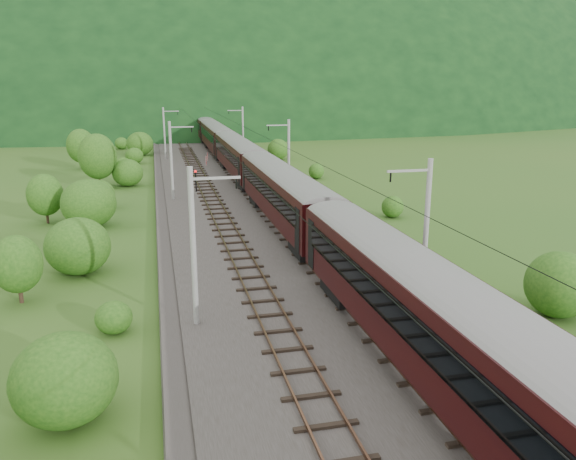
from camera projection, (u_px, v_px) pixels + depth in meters
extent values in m
plane|color=#2B591C|center=(314.00, 317.00, 29.90)|extent=(600.00, 600.00, 0.00)
cube|color=#38332D|center=(275.00, 259.00, 39.27)|extent=(14.00, 220.00, 0.30)
cube|color=brown|center=(231.00, 257.00, 38.49)|extent=(0.08, 220.00, 0.15)
cube|color=brown|center=(251.00, 256.00, 38.81)|extent=(0.08, 220.00, 0.15)
cube|color=black|center=(241.00, 258.00, 38.68)|extent=(2.40, 220.00, 0.12)
cube|color=brown|center=(298.00, 253.00, 39.56)|extent=(0.08, 220.00, 0.15)
cube|color=brown|center=(318.00, 251.00, 39.87)|extent=(0.08, 220.00, 0.15)
cube|color=black|center=(308.00, 254.00, 39.75)|extent=(2.40, 220.00, 0.12)
cylinder|color=gray|center=(193.00, 248.00, 27.42)|extent=(0.28, 0.28, 8.00)
cube|color=gray|center=(216.00, 178.00, 26.82)|extent=(2.40, 0.12, 0.12)
cylinder|color=black|center=(236.00, 183.00, 27.12)|extent=(0.10, 0.10, 0.50)
cylinder|color=gray|center=(171.00, 161.00, 57.53)|extent=(0.28, 0.28, 8.00)
cube|color=gray|center=(182.00, 127.00, 56.92)|extent=(2.40, 0.12, 0.12)
cylinder|color=black|center=(192.00, 130.00, 57.22)|extent=(0.10, 0.10, 0.50)
cylinder|color=gray|center=(164.00, 133.00, 87.63)|extent=(0.28, 0.28, 8.00)
cube|color=gray|center=(171.00, 111.00, 87.02)|extent=(2.40, 0.12, 0.12)
cylinder|color=black|center=(178.00, 113.00, 87.32)|extent=(0.10, 0.10, 0.50)
cylinder|color=gray|center=(161.00, 120.00, 117.73)|extent=(0.28, 0.28, 8.00)
cube|color=gray|center=(166.00, 104.00, 117.12)|extent=(2.40, 0.12, 0.12)
cylinder|color=black|center=(171.00, 105.00, 117.42)|extent=(0.10, 0.10, 0.50)
cylinder|color=gray|center=(159.00, 112.00, 147.83)|extent=(0.28, 0.28, 8.00)
cube|color=gray|center=(163.00, 99.00, 147.23)|extent=(2.40, 0.12, 0.12)
cylinder|color=black|center=(167.00, 100.00, 147.53)|extent=(0.10, 0.10, 0.50)
cylinder|color=gray|center=(426.00, 233.00, 30.18)|extent=(0.28, 0.28, 8.00)
cube|color=gray|center=(409.00, 171.00, 29.04)|extent=(2.40, 0.12, 0.12)
cylinder|color=black|center=(391.00, 177.00, 28.89)|extent=(0.10, 0.10, 0.50)
cylinder|color=gray|center=(289.00, 157.00, 60.28)|extent=(0.28, 0.28, 8.00)
cube|color=gray|center=(278.00, 125.00, 59.14)|extent=(2.40, 0.12, 0.12)
cylinder|color=black|center=(268.00, 128.00, 58.99)|extent=(0.10, 0.10, 0.50)
cylinder|color=gray|center=(243.00, 132.00, 90.38)|extent=(0.28, 0.28, 8.00)
cube|color=gray|center=(235.00, 110.00, 89.24)|extent=(2.40, 0.12, 0.12)
cylinder|color=black|center=(229.00, 112.00, 89.10)|extent=(0.10, 0.10, 0.50)
cylinder|color=gray|center=(220.00, 119.00, 120.48)|extent=(0.28, 0.28, 8.00)
cube|color=gray|center=(214.00, 103.00, 119.34)|extent=(2.40, 0.12, 0.12)
cylinder|color=black|center=(209.00, 105.00, 119.20)|extent=(0.10, 0.10, 0.50)
cylinder|color=gray|center=(206.00, 112.00, 150.58)|extent=(0.28, 0.28, 8.00)
cube|color=gray|center=(201.00, 99.00, 149.45)|extent=(2.40, 0.12, 0.12)
cylinder|color=black|center=(198.00, 100.00, 149.30)|extent=(0.10, 0.10, 0.50)
cylinder|color=black|center=(239.00, 161.00, 36.95)|extent=(0.03, 198.00, 0.03)
cylinder|color=black|center=(309.00, 159.00, 38.02)|extent=(0.03, 198.00, 0.03)
ellipsoid|color=black|center=(169.00, 107.00, 274.48)|extent=(504.00, 360.00, 244.00)
cube|color=black|center=(423.00, 311.00, 22.60)|extent=(3.22, 24.44, 3.33)
cylinder|color=gray|center=(425.00, 275.00, 22.22)|extent=(3.22, 24.32, 3.22)
cube|color=black|center=(386.00, 305.00, 22.14)|extent=(0.05, 21.51, 1.28)
cube|color=black|center=(460.00, 298.00, 22.86)|extent=(0.05, 21.51, 1.28)
cube|color=black|center=(350.00, 288.00, 31.21)|extent=(2.44, 3.56, 1.00)
cube|color=black|center=(284.00, 193.00, 46.40)|extent=(3.22, 24.44, 3.33)
cylinder|color=gray|center=(284.00, 175.00, 46.01)|extent=(3.22, 24.32, 3.22)
cube|color=black|center=(264.00, 189.00, 45.93)|extent=(0.05, 21.51, 1.28)
cube|color=black|center=(303.00, 187.00, 46.66)|extent=(0.05, 21.51, 1.28)
cube|color=black|center=(311.00, 247.00, 38.91)|extent=(2.44, 3.56, 1.00)
cube|color=black|center=(264.00, 198.00, 55.00)|extent=(2.44, 3.56, 1.00)
cube|color=black|center=(239.00, 155.00, 70.19)|extent=(3.22, 24.44, 3.33)
cylinder|color=gray|center=(238.00, 143.00, 69.81)|extent=(3.22, 24.32, 3.22)
cube|color=black|center=(226.00, 152.00, 69.73)|extent=(0.05, 21.51, 1.28)
cube|color=black|center=(252.00, 152.00, 70.45)|extent=(0.05, 21.51, 1.28)
cube|color=black|center=(250.00, 184.00, 62.70)|extent=(2.44, 3.56, 1.00)
cube|color=black|center=(230.00, 163.00, 78.80)|extent=(2.44, 3.56, 1.00)
cube|color=black|center=(217.00, 136.00, 93.99)|extent=(3.22, 24.44, 3.33)
cylinder|color=gray|center=(216.00, 127.00, 93.61)|extent=(3.22, 24.32, 3.22)
cube|color=black|center=(207.00, 134.00, 93.53)|extent=(0.05, 21.51, 1.28)
cube|color=black|center=(226.00, 134.00, 94.25)|extent=(0.05, 21.51, 1.28)
cube|color=black|center=(223.00, 156.00, 86.50)|extent=(2.44, 3.56, 1.00)
cube|color=black|center=(212.00, 144.00, 102.59)|extent=(2.44, 3.56, 1.00)
cube|color=black|center=(203.00, 125.00, 117.79)|extent=(3.22, 24.44, 3.33)
cylinder|color=gray|center=(203.00, 118.00, 117.40)|extent=(3.22, 24.32, 3.22)
cube|color=black|center=(195.00, 124.00, 117.32)|extent=(0.05, 21.51, 1.28)
cube|color=black|center=(211.00, 123.00, 118.04)|extent=(0.05, 21.51, 1.28)
cube|color=black|center=(208.00, 140.00, 110.29)|extent=(2.44, 3.56, 1.00)
cube|color=black|center=(200.00, 132.00, 126.39)|extent=(2.44, 3.56, 1.00)
cube|color=#134196|center=(192.00, 116.00, 150.99)|extent=(3.22, 20.00, 3.33)
cylinder|color=gray|center=(192.00, 110.00, 150.60)|extent=(3.22, 19.90, 3.22)
cube|color=black|center=(186.00, 114.00, 150.52)|extent=(0.05, 17.60, 1.28)
cube|color=black|center=(198.00, 114.00, 151.25)|extent=(0.05, 17.60, 1.28)
cube|color=black|center=(194.00, 126.00, 144.96)|extent=(2.44, 3.56, 1.00)
cube|color=black|center=(191.00, 122.00, 158.13)|extent=(2.44, 3.56, 1.00)
cube|color=yellow|center=(190.00, 114.00, 160.26)|extent=(3.29, 0.50, 3.00)
cube|color=yellow|center=(195.00, 119.00, 141.83)|extent=(3.29, 0.50, 3.00)
cube|color=black|center=(191.00, 107.00, 153.22)|extent=(0.08, 1.60, 1.00)
cylinder|color=red|center=(206.00, 161.00, 81.68)|extent=(0.15, 0.15, 1.40)
cylinder|color=red|center=(208.00, 157.00, 86.47)|extent=(0.14, 0.14, 1.28)
cylinder|color=black|center=(196.00, 182.00, 62.13)|extent=(0.15, 0.15, 2.21)
sphere|color=red|center=(195.00, 171.00, 61.83)|extent=(0.27, 0.27, 0.27)
ellipsoid|color=#1F4C14|center=(65.00, 379.00, 20.34)|extent=(3.81, 3.81, 3.43)
ellipsoid|color=#1F4C14|center=(114.00, 317.00, 27.85)|extent=(1.84, 1.84, 1.66)
ellipsoid|color=#1F4C14|center=(78.00, 246.00, 36.20)|extent=(4.16, 4.16, 3.75)
ellipsoid|color=#1F4C14|center=(89.00, 203.00, 47.92)|extent=(4.64, 4.64, 4.17)
ellipsoid|color=#1F4C14|center=(98.00, 194.00, 55.11)|extent=(3.18, 3.18, 2.86)
ellipsoid|color=#1F4C14|center=(128.00, 173.00, 66.88)|extent=(3.63, 3.63, 3.27)
ellipsoid|color=#1F4C14|center=(123.00, 164.00, 78.05)|extent=(2.21, 2.21, 1.99)
ellipsoid|color=#1F4C14|center=(134.00, 156.00, 85.38)|extent=(2.72, 2.72, 2.45)
ellipsoid|color=#1F4C14|center=(140.00, 144.00, 94.58)|extent=(4.43, 4.43, 3.99)
ellipsoid|color=#1F4C14|center=(121.00, 143.00, 103.61)|extent=(2.45, 2.45, 2.20)
ellipsoid|color=#1F4C14|center=(143.00, 133.00, 114.80)|extent=(4.14, 4.14, 3.72)
cylinder|color=black|center=(20.00, 285.00, 31.63)|extent=(0.24, 0.24, 2.15)
ellipsoid|color=#1F4C14|center=(17.00, 264.00, 31.31)|extent=(2.76, 2.76, 3.32)
cylinder|color=black|center=(47.00, 210.00, 49.46)|extent=(0.24, 0.24, 2.40)
ellipsoid|color=#1F4C14|center=(45.00, 195.00, 49.10)|extent=(3.09, 3.09, 3.71)
cylinder|color=black|center=(99.00, 173.00, 66.01)|extent=(0.24, 0.24, 3.45)
ellipsoid|color=#1F4C14|center=(97.00, 156.00, 65.50)|extent=(4.43, 4.43, 5.32)
cylinder|color=black|center=(82.00, 158.00, 79.98)|extent=(0.24, 0.24, 3.11)
ellipsoid|color=#1F4C14|center=(81.00, 146.00, 79.52)|extent=(4.00, 4.00, 4.79)
ellipsoid|color=#1F4C14|center=(559.00, 288.00, 29.68)|extent=(3.58, 3.58, 3.22)
ellipsoid|color=#1F4C14|center=(393.00, 208.00, 51.63)|extent=(2.03, 2.03, 1.83)
ellipsoid|color=#1F4C14|center=(316.00, 172.00, 72.23)|extent=(1.99, 1.99, 1.79)
ellipsoid|color=#1F4C14|center=(278.00, 150.00, 89.53)|extent=(3.34, 3.34, 3.00)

